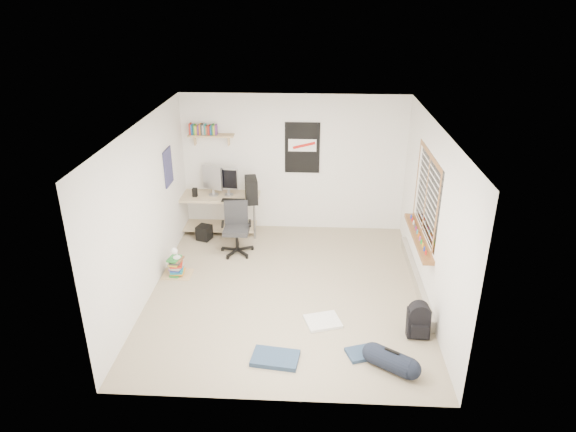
# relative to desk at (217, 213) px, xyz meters

# --- Properties ---
(floor) EXTENTS (4.00, 4.50, 0.01)m
(floor) POSITION_rel_desk_xyz_m (1.40, -2.00, -0.37)
(floor) COLOR gray
(floor) RESTS_ON ground
(ceiling) EXTENTS (4.00, 4.50, 0.01)m
(ceiling) POSITION_rel_desk_xyz_m (1.40, -2.00, 2.14)
(ceiling) COLOR white
(ceiling) RESTS_ON ground
(back_wall) EXTENTS (4.00, 0.01, 2.50)m
(back_wall) POSITION_rel_desk_xyz_m (1.40, 0.25, 0.89)
(back_wall) COLOR silver
(back_wall) RESTS_ON ground
(left_wall) EXTENTS (0.01, 4.50, 2.50)m
(left_wall) POSITION_rel_desk_xyz_m (-0.60, -2.00, 0.89)
(left_wall) COLOR silver
(left_wall) RESTS_ON ground
(right_wall) EXTENTS (0.01, 4.50, 2.50)m
(right_wall) POSITION_rel_desk_xyz_m (3.41, -2.00, 0.89)
(right_wall) COLOR silver
(right_wall) RESTS_ON ground
(desk) EXTENTS (1.70, 1.03, 0.72)m
(desk) POSITION_rel_desk_xyz_m (0.00, 0.00, 0.00)
(desk) COLOR tan
(desk) RESTS_ON floor
(monitor_left) EXTENTS (0.40, 0.25, 0.43)m
(monitor_left) POSITION_rel_desk_xyz_m (-0.03, -0.04, 0.57)
(monitor_left) COLOR #939398
(monitor_left) RESTS_ON desk
(monitor_right) EXTENTS (0.36, 0.12, 0.39)m
(monitor_right) POSITION_rel_desk_xyz_m (0.25, -0.03, 0.55)
(monitor_right) COLOR #B9BABF
(monitor_right) RESTS_ON desk
(pc_tower) EXTENTS (0.27, 0.44, 0.43)m
(pc_tower) POSITION_rel_desk_xyz_m (0.69, -0.29, 0.57)
(pc_tower) COLOR black
(pc_tower) RESTS_ON desk
(keyboard) EXTENTS (0.40, 0.15, 0.02)m
(keyboard) POSITION_rel_desk_xyz_m (0.36, -0.29, 0.37)
(keyboard) COLOR black
(keyboard) RESTS_ON desk
(speaker_left) EXTENTS (0.08, 0.08, 0.16)m
(speaker_left) POSITION_rel_desk_xyz_m (-0.35, -0.13, 0.44)
(speaker_left) COLOR black
(speaker_left) RESTS_ON desk
(speaker_right) EXTENTS (0.12, 0.12, 0.18)m
(speaker_right) POSITION_rel_desk_xyz_m (0.68, -0.29, 0.45)
(speaker_right) COLOR black
(speaker_right) RESTS_ON desk
(office_chair) EXTENTS (0.65, 0.65, 0.89)m
(office_chair) POSITION_rel_desk_xyz_m (0.49, -0.85, 0.12)
(office_chair) COLOR #262729
(office_chair) RESTS_ON floor
(wall_shelf) EXTENTS (0.80, 0.22, 0.24)m
(wall_shelf) POSITION_rel_desk_xyz_m (-0.05, 0.14, 1.42)
(wall_shelf) COLOR tan
(wall_shelf) RESTS_ON back_wall
(poster_back_wall) EXTENTS (0.62, 0.03, 0.92)m
(poster_back_wall) POSITION_rel_desk_xyz_m (1.55, 0.23, 1.19)
(poster_back_wall) COLOR black
(poster_back_wall) RESTS_ON back_wall
(poster_left_wall) EXTENTS (0.02, 0.42, 0.60)m
(poster_left_wall) POSITION_rel_desk_xyz_m (-0.58, -0.80, 1.14)
(poster_left_wall) COLOR navy
(poster_left_wall) RESTS_ON left_wall
(window) EXTENTS (0.10, 1.50, 1.26)m
(window) POSITION_rel_desk_xyz_m (3.35, -1.70, 1.08)
(window) COLOR brown
(window) RESTS_ON right_wall
(baseboard_heater) EXTENTS (0.08, 2.50, 0.18)m
(baseboard_heater) POSITION_rel_desk_xyz_m (3.36, -1.70, -0.28)
(baseboard_heater) COLOR #B7B2A8
(baseboard_heater) RESTS_ON floor
(backpack) EXTENTS (0.29, 0.24, 0.38)m
(backpack) POSITION_rel_desk_xyz_m (3.15, -3.01, -0.16)
(backpack) COLOR black
(backpack) RESTS_ON floor
(duffel_bag) EXTENTS (0.35, 0.35, 0.50)m
(duffel_bag) POSITION_rel_desk_xyz_m (2.73, -3.67, -0.22)
(duffel_bag) COLOR black
(duffel_bag) RESTS_ON floor
(tshirt) EXTENTS (0.55, 0.50, 0.04)m
(tshirt) POSITION_rel_desk_xyz_m (1.93, -2.79, -0.34)
(tshirt) COLOR silver
(tshirt) RESTS_ON floor
(jeans_a) EXTENTS (0.61, 0.43, 0.06)m
(jeans_a) POSITION_rel_desk_xyz_m (1.35, -3.59, -0.33)
(jeans_a) COLOR navy
(jeans_a) RESTS_ON floor
(jeans_b) EXTENTS (0.44, 0.38, 0.05)m
(jeans_b) POSITION_rel_desk_xyz_m (2.41, -3.43, -0.34)
(jeans_b) COLOR #22344E
(jeans_b) RESTS_ON floor
(book_stack) EXTENTS (0.54, 0.50, 0.29)m
(book_stack) POSITION_rel_desk_xyz_m (-0.35, -1.64, -0.22)
(book_stack) COLOR olive
(book_stack) RESTS_ON floor
(desk_lamp) EXTENTS (0.12, 0.20, 0.20)m
(desk_lamp) POSITION_rel_desk_xyz_m (-0.33, -1.66, 0.02)
(desk_lamp) COLOR white
(desk_lamp) RESTS_ON book_stack
(subwoofer) EXTENTS (0.29, 0.29, 0.26)m
(subwoofer) POSITION_rel_desk_xyz_m (-0.17, -0.39, -0.22)
(subwoofer) COLOR black
(subwoofer) RESTS_ON floor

